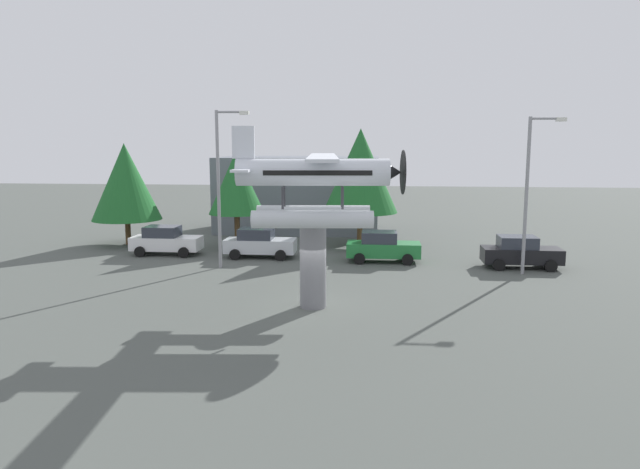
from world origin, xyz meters
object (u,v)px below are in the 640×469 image
Objects in this scene: car_mid_silver at (259,243)px; storefront_building at (299,194)px; car_far_green at (382,247)px; car_distant_black at (520,252)px; streetlight_primary at (222,178)px; tree_west at (126,182)px; floatplane_monument at (316,184)px; streetlight_secondary at (531,184)px; tree_east at (236,183)px; tree_center_back at (360,171)px; car_near_white at (166,240)px; display_pedestal at (313,266)px.

storefront_building is at bearing 85.61° from car_mid_silver.
car_far_green and car_distant_black have the same top height.
streetlight_primary is at bearing -98.88° from storefront_building.
car_distant_black is at bearing -12.01° from tree_west.
tree_west is (-10.60, -7.92, 1.37)m from storefront_building.
floatplane_monument is 12.67m from streetlight_secondary.
car_distant_black is 0.34× the size of storefront_building.
streetlight_primary is (-1.40, -3.05, 4.02)m from car_mid_silver.
tree_east is 8.09m from tree_center_back.
streetlight_secondary reaches higher than car_near_white.
car_far_green is (13.20, -0.90, 0.00)m from car_near_white.
tree_east is at bearing 157.24° from car_far_green.
streetlight_secondary reaches higher than car_mid_silver.
tree_east is at bearing 39.27° from car_near_white.
car_mid_silver is 1.00× the size of car_far_green.
car_distant_black is 16.77m from streetlight_primary.
car_mid_silver is 1.00× the size of car_distant_black.
tree_center_back is (1.49, 14.72, 3.26)m from display_pedestal.
streetlight_secondary is 1.20× the size of tree_west.
streetlight_secondary reaches higher than floatplane_monument.
display_pedestal is 13.73m from car_distant_black.
floatplane_monument reaches higher than car_far_green.
storefront_building is at bearing 94.15° from floatplane_monument.
storefront_building is 9.07m from tree_center_back.
storefront_building is (0.89, 11.57, 1.97)m from car_mid_silver.
tree_center_back is at bearing 84.22° from display_pedestal.
storefront_building is at bearing 81.12° from streetlight_primary.
car_mid_silver is at bearing 108.16° from floatplane_monument.
storefront_building is (-13.93, 13.13, 1.97)m from car_distant_black.
tree_center_back reaches higher than car_far_green.
car_distant_black is (10.32, 8.86, -4.27)m from floatplane_monument.
car_mid_silver is 0.62× the size of tree_west.
display_pedestal reaches higher than car_distant_black.
car_mid_silver is at bearing 175.53° from car_far_green.
car_distant_black is 0.52× the size of streetlight_secondary.
tree_center_back is at bearing 106.65° from car_far_green.
car_near_white is 5.91m from car_mid_silver.
display_pedestal is at bearing -45.02° from tree_west.
streetlight_primary reaches higher than streetlight_secondary.
tree_center_back reaches higher than floatplane_monument.
streetlight_secondary is 18.15m from tree_east.
tree_west reaches higher than car_near_white.
car_far_green is (2.94, 9.86, -0.86)m from display_pedestal.
tree_west is (-24.52, 5.22, 3.34)m from car_distant_black.
car_near_white is 6.92m from streetlight_primary.
tree_west reaches higher than display_pedestal.
tree_west is 1.08× the size of tree_east.
floatplane_monument is at bearing -80.69° from storefront_building.
car_mid_silver is (-4.36, 10.43, -0.86)m from display_pedestal.
display_pedestal is 14.90m from car_near_white.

